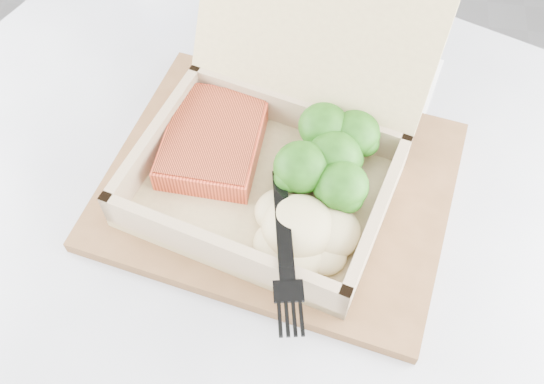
# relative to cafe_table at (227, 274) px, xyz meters

# --- Properties ---
(floor) EXTENTS (4.00, 4.00, 0.00)m
(floor) POSITION_rel_cafe_table_xyz_m (0.31, 0.59, -0.53)
(floor) COLOR gray
(floor) RESTS_ON ground
(cafe_table) EXTENTS (0.96, 0.96, 0.71)m
(cafe_table) POSITION_rel_cafe_table_xyz_m (0.00, 0.00, 0.00)
(cafe_table) COLOR black
(cafe_table) RESTS_ON floor
(serving_tray) EXTENTS (0.37, 0.32, 0.01)m
(serving_tray) POSITION_rel_cafe_table_xyz_m (0.06, 0.02, 0.19)
(serving_tray) COLOR brown
(serving_tray) RESTS_ON cafe_table
(takeout_container) EXTENTS (0.30, 0.32, 0.21)m
(takeout_container) POSITION_rel_cafe_table_xyz_m (0.06, 0.04, 0.25)
(takeout_container) COLOR tan
(takeout_container) RESTS_ON serving_tray
(salmon_fillet) EXTENTS (0.10, 0.12, 0.03)m
(salmon_fillet) POSITION_rel_cafe_table_xyz_m (-0.01, 0.04, 0.22)
(salmon_fillet) COLOR #FF5931
(salmon_fillet) RESTS_ON takeout_container
(broccoli_pile) EXTENTS (0.12, 0.12, 0.04)m
(broccoli_pile) POSITION_rel_cafe_table_xyz_m (0.11, 0.02, 0.23)
(broccoli_pile) COLOR #2B781A
(broccoli_pile) RESTS_ON takeout_container
(mashed_potatoes) EXTENTS (0.11, 0.09, 0.04)m
(mashed_potatoes) POSITION_rel_cafe_table_xyz_m (0.09, -0.05, 0.22)
(mashed_potatoes) COLOR #CBB883
(mashed_potatoes) RESTS_ON takeout_container
(plastic_fork) EXTENTS (0.05, 0.17, 0.02)m
(plastic_fork) POSITION_rel_cafe_table_xyz_m (0.07, -0.03, 0.24)
(plastic_fork) COLOR black
(plastic_fork) RESTS_ON mashed_potatoes
(receipt) EXTENTS (0.12, 0.17, 0.00)m
(receipt) POSITION_rel_cafe_table_xyz_m (0.17, 0.16, 0.18)
(receipt) COLOR white
(receipt) RESTS_ON cafe_table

